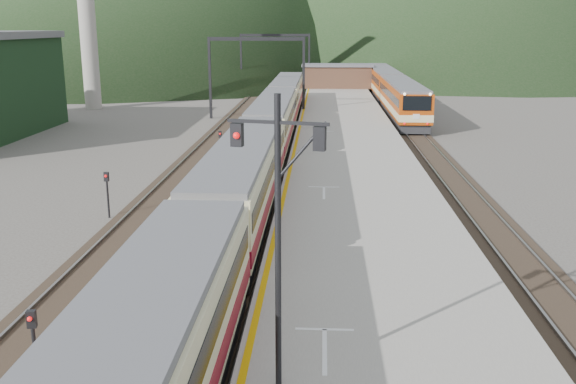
{
  "coord_description": "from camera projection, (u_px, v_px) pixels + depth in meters",
  "views": [
    {
      "loc": [
        3.65,
        -8.85,
        9.06
      ],
      "look_at": [
        2.21,
        18.26,
        2.0
      ],
      "focal_mm": 40.0,
      "sensor_mm": 36.0,
      "label": 1
    }
  ],
  "objects": [
    {
      "name": "track_main",
      "position": [
        274.0,
        145.0,
        49.66
      ],
      "size": [
        2.6,
        200.0,
        0.23
      ],
      "color": "black",
      "rests_on": "ground"
    },
    {
      "name": "track_far",
      "position": [
        210.0,
        145.0,
        49.92
      ],
      "size": [
        2.6,
        200.0,
        0.23
      ],
      "color": "black",
      "rests_on": "ground"
    },
    {
      "name": "track_second",
      "position": [
        424.0,
        147.0,
        49.07
      ],
      "size": [
        2.6,
        200.0,
        0.23
      ],
      "color": "black",
      "rests_on": "ground"
    },
    {
      "name": "platform",
      "position": [
        348.0,
        145.0,
        47.33
      ],
      "size": [
        8.0,
        100.0,
        1.0
      ],
      "primitive_type": "cube",
      "color": "gray",
      "rests_on": "ground"
    },
    {
      "name": "gantry_near",
      "position": [
        256.0,
        62.0,
        62.92
      ],
      "size": [
        9.55,
        0.25,
        8.0
      ],
      "color": "black",
      "rests_on": "ground"
    },
    {
      "name": "gantry_far",
      "position": [
        275.0,
        52.0,
        87.08
      ],
      "size": [
        9.55,
        0.25,
        8.0
      ],
      "color": "black",
      "rests_on": "ground"
    },
    {
      "name": "station_shed",
      "position": [
        337.0,
        76.0,
        85.47
      ],
      "size": [
        9.4,
        4.4,
        3.1
      ],
      "color": "#4E3223",
      "rests_on": "platform"
    },
    {
      "name": "main_train",
      "position": [
        262.0,
        146.0,
        39.28
      ],
      "size": [
        2.75,
        75.46,
        3.36
      ],
      "color": "beige",
      "rests_on": "track_main"
    },
    {
      "name": "second_train",
      "position": [
        384.0,
        83.0,
        81.55
      ],
      "size": [
        2.86,
        58.64,
        3.49
      ],
      "color": "#A33B0A",
      "rests_on": "track_second"
    },
    {
      "name": "signal_mast",
      "position": [
        278.0,
        215.0,
        13.79
      ],
      "size": [
        2.16,
        0.63,
        6.72
      ],
      "color": "black",
      "rests_on": "platform"
    },
    {
      "name": "short_signal_a",
      "position": [
        34.0,
        341.0,
        15.95
      ],
      "size": [
        0.24,
        0.18,
        2.27
      ],
      "color": "black",
      "rests_on": "ground"
    },
    {
      "name": "short_signal_b",
      "position": [
        220.0,
        143.0,
        42.77
      ],
      "size": [
        0.23,
        0.17,
        2.27
      ],
      "color": "black",
      "rests_on": "ground"
    },
    {
      "name": "short_signal_c",
      "position": [
        107.0,
        189.0,
        30.82
      ],
      "size": [
        0.22,
        0.16,
        2.27
      ],
      "color": "black",
      "rests_on": "ground"
    }
  ]
}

